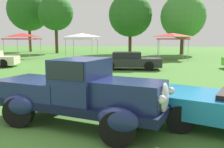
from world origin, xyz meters
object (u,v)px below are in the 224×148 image
object	(u,v)px
feature_pickup_truck	(79,92)
show_car_charcoal	(129,61)
canopy_tent_right_field	(172,36)
canopy_tent_left_field	(22,36)
canopy_tent_center_field	(82,36)

from	to	relation	value
feature_pickup_truck	show_car_charcoal	xyz separation A→B (m)	(0.43, 11.46, -0.27)
show_car_charcoal	canopy_tent_right_field	world-z (taller)	canopy_tent_right_field
feature_pickup_truck	canopy_tent_left_field	bearing A→B (deg)	121.18
show_car_charcoal	canopy_tent_right_field	xyz separation A→B (m)	(3.82, 8.76, 1.82)
feature_pickup_truck	canopy_tent_right_field	bearing A→B (deg)	78.13
feature_pickup_truck	canopy_tent_left_field	world-z (taller)	canopy_tent_left_field
feature_pickup_truck	show_car_charcoal	bearing A→B (deg)	87.84
canopy_tent_left_field	show_car_charcoal	bearing A→B (deg)	-31.53
feature_pickup_truck	canopy_tent_left_field	xyz separation A→B (m)	(-11.29, 18.65, 1.55)
feature_pickup_truck	canopy_tent_center_field	size ratio (longest dim) A/B	1.52
feature_pickup_truck	canopy_tent_left_field	size ratio (longest dim) A/B	1.55
show_car_charcoal	canopy_tent_center_field	xyz separation A→B (m)	(-5.69, 8.69, 1.82)
feature_pickup_truck	canopy_tent_center_field	distance (m)	20.89
canopy_tent_center_field	canopy_tent_left_field	bearing A→B (deg)	-166.03
canopy_tent_right_field	canopy_tent_center_field	bearing A→B (deg)	-179.60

